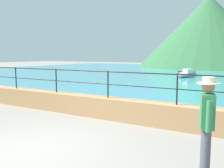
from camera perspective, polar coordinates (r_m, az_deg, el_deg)
name	(u,v)px	position (r m, az deg, el deg)	size (l,w,h in m)	color
ground_plane	(34,150)	(5.87, -17.85, -14.62)	(120.00, 120.00, 0.00)	gray
promenade_wall	(108,108)	(8.15, -0.95, -5.66)	(20.00, 0.56, 0.70)	tan
railing	(108,79)	(8.00, -0.96, 1.25)	(18.44, 0.04, 0.90)	black
lake_water	(210,73)	(29.81, 22.16, 2.32)	(64.00, 44.32, 0.06)	teal
hill_main	(208,32)	(46.41, 21.70, 11.40)	(24.14, 24.14, 12.39)	#33663D
person_walking	(207,121)	(4.53, 21.47, -8.19)	(0.38, 0.55, 1.75)	#4C4C56
boat_1	(186,73)	(27.04, 17.13, 2.59)	(2.38, 1.13, 0.36)	gray
boat_3	(186,74)	(23.81, 17.18, 2.22)	(1.92, 2.44, 0.76)	white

